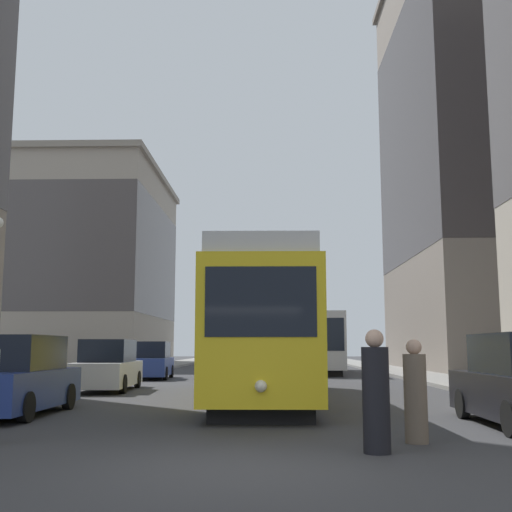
{
  "coord_description": "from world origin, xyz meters",
  "views": [
    {
      "loc": [
        0.47,
        -8.5,
        1.55
      ],
      "look_at": [
        0.06,
        7.86,
        3.91
      ],
      "focal_mm": 44.4,
      "sensor_mm": 36.0,
      "label": 1
    }
  ],
  "objects_px": {
    "streetcar": "(263,329)",
    "parked_car_left_mid": "(151,362)",
    "parked_car_left_near": "(14,378)",
    "pedestrian_crossing_far": "(415,394)",
    "transit_bus": "(318,341)",
    "pedestrian_on_sidewalk": "(376,395)",
    "parked_car_left_far": "(108,367)"
  },
  "relations": [
    {
      "from": "transit_bus",
      "to": "streetcar",
      "type": "bearing_deg",
      "value": -96.69
    },
    {
      "from": "pedestrian_crossing_far",
      "to": "pedestrian_on_sidewalk",
      "type": "height_order",
      "value": "pedestrian_on_sidewalk"
    },
    {
      "from": "parked_car_left_mid",
      "to": "pedestrian_on_sidewalk",
      "type": "bearing_deg",
      "value": -74.0
    },
    {
      "from": "transit_bus",
      "to": "parked_car_left_mid",
      "type": "bearing_deg",
      "value": -136.23
    },
    {
      "from": "transit_bus",
      "to": "pedestrian_crossing_far",
      "type": "bearing_deg",
      "value": -88.82
    },
    {
      "from": "transit_bus",
      "to": "pedestrian_on_sidewalk",
      "type": "relative_size",
      "value": 6.75
    },
    {
      "from": "streetcar",
      "to": "parked_car_left_far",
      "type": "relative_size",
      "value": 2.71
    },
    {
      "from": "transit_bus",
      "to": "parked_car_left_far",
      "type": "distance_m",
      "value": 18.42
    },
    {
      "from": "streetcar",
      "to": "parked_car_left_mid",
      "type": "distance_m",
      "value": 13.48
    },
    {
      "from": "parked_car_left_mid",
      "to": "parked_car_left_near",
      "type": "bearing_deg",
      "value": -92.99
    },
    {
      "from": "streetcar",
      "to": "parked_car_left_far",
      "type": "height_order",
      "value": "streetcar"
    },
    {
      "from": "parked_car_left_mid",
      "to": "parked_car_left_far",
      "type": "xyz_separation_m",
      "value": [
        -0.0,
        -8.36,
        0.0
      ]
    },
    {
      "from": "parked_car_left_mid",
      "to": "pedestrian_on_sidewalk",
      "type": "height_order",
      "value": "parked_car_left_mid"
    },
    {
      "from": "parked_car_left_far",
      "to": "pedestrian_crossing_far",
      "type": "distance_m",
      "value": 14.92
    },
    {
      "from": "parked_car_left_near",
      "to": "parked_car_left_far",
      "type": "xyz_separation_m",
      "value": [
        -0.0,
        8.38,
        0.0
      ]
    },
    {
      "from": "parked_car_left_near",
      "to": "parked_car_left_mid",
      "type": "height_order",
      "value": "same"
    },
    {
      "from": "parked_car_left_near",
      "to": "pedestrian_on_sidewalk",
      "type": "height_order",
      "value": "parked_car_left_near"
    },
    {
      "from": "streetcar",
      "to": "parked_car_left_mid",
      "type": "relative_size",
      "value": 3.15
    },
    {
      "from": "parked_car_left_near",
      "to": "transit_bus",
      "type": "bearing_deg",
      "value": 69.77
    },
    {
      "from": "transit_bus",
      "to": "pedestrian_crossing_far",
      "type": "relative_size",
      "value": 7.29
    },
    {
      "from": "pedestrian_crossing_far",
      "to": "pedestrian_on_sidewalk",
      "type": "bearing_deg",
      "value": -158.64
    },
    {
      "from": "pedestrian_crossing_far",
      "to": "parked_car_left_mid",
      "type": "bearing_deg",
      "value": 81.57
    },
    {
      "from": "parked_car_left_near",
      "to": "parked_car_left_far",
      "type": "bearing_deg",
      "value": 89.44
    },
    {
      "from": "parked_car_left_far",
      "to": "parked_car_left_near",
      "type": "bearing_deg",
      "value": -93.01
    },
    {
      "from": "streetcar",
      "to": "transit_bus",
      "type": "relative_size",
      "value": 1.12
    },
    {
      "from": "streetcar",
      "to": "parked_car_left_mid",
      "type": "bearing_deg",
      "value": 114.54
    },
    {
      "from": "streetcar",
      "to": "pedestrian_on_sidewalk",
      "type": "xyz_separation_m",
      "value": [
        1.82,
        -9.61,
        -1.26
      ]
    },
    {
      "from": "parked_car_left_far",
      "to": "pedestrian_on_sidewalk",
      "type": "xyz_separation_m",
      "value": [
        7.5,
        -13.42,
        -0.0
      ]
    },
    {
      "from": "streetcar",
      "to": "transit_bus",
      "type": "xyz_separation_m",
      "value": [
        3.09,
        19.97,
        -0.15
      ]
    },
    {
      "from": "transit_bus",
      "to": "parked_car_left_mid",
      "type": "relative_size",
      "value": 2.81
    },
    {
      "from": "parked_car_left_near",
      "to": "pedestrian_crossing_far",
      "type": "bearing_deg",
      "value": -26.4
    },
    {
      "from": "parked_car_left_near",
      "to": "pedestrian_crossing_far",
      "type": "height_order",
      "value": "parked_car_left_near"
    }
  ]
}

